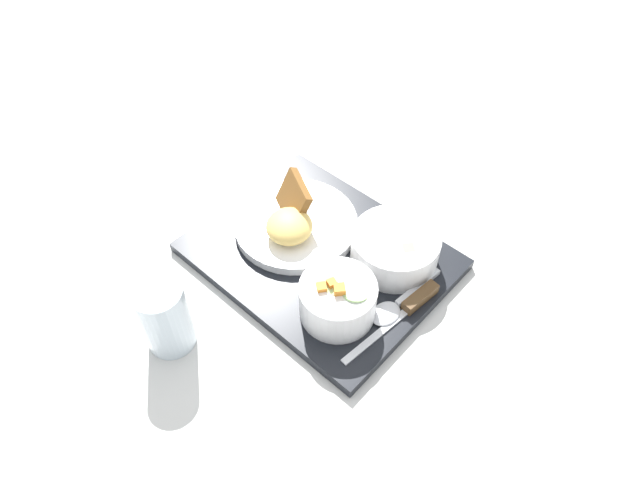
% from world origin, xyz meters
% --- Properties ---
extents(ground_plane, '(4.00, 4.00, 0.00)m').
position_xyz_m(ground_plane, '(0.00, 0.00, 0.00)').
color(ground_plane, silver).
extents(serving_tray, '(0.42, 0.35, 0.02)m').
position_xyz_m(serving_tray, '(0.00, 0.00, 0.01)').
color(serving_tray, black).
rests_on(serving_tray, ground_plane).
extents(bowl_salad, '(0.11, 0.11, 0.07)m').
position_xyz_m(bowl_salad, '(-0.10, 0.06, 0.05)').
color(bowl_salad, white).
rests_on(bowl_salad, serving_tray).
extents(bowl_soup, '(0.14, 0.14, 0.06)m').
position_xyz_m(bowl_soup, '(-0.09, -0.08, 0.05)').
color(bowl_soup, white).
rests_on(bowl_soup, serving_tray).
extents(plate_main, '(0.21, 0.21, 0.08)m').
position_xyz_m(plate_main, '(0.07, -0.00, 0.03)').
color(plate_main, white).
rests_on(plate_main, serving_tray).
extents(knife, '(0.02, 0.19, 0.02)m').
position_xyz_m(knife, '(-0.17, -0.04, 0.03)').
color(knife, silver).
rests_on(knife, serving_tray).
extents(spoon, '(0.04, 0.14, 0.01)m').
position_xyz_m(spoon, '(-0.15, -0.02, 0.02)').
color(spoon, silver).
rests_on(spoon, serving_tray).
extents(glass_water, '(0.07, 0.07, 0.12)m').
position_xyz_m(glass_water, '(0.03, 0.26, 0.05)').
color(glass_water, silver).
rests_on(glass_water, ground_plane).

